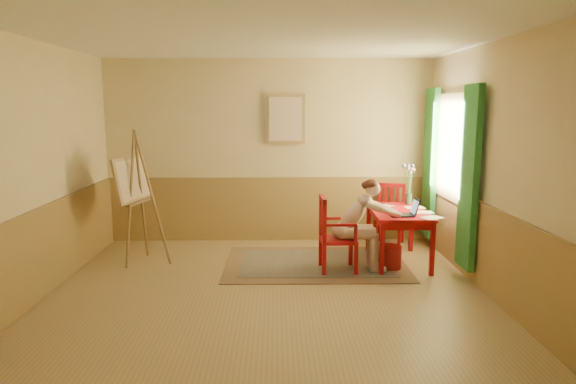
{
  "coord_description": "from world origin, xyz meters",
  "views": [
    {
      "loc": [
        0.1,
        -5.61,
        2.09
      ],
      "look_at": [
        0.25,
        0.55,
        1.05
      ],
      "focal_mm": 31.74,
      "sensor_mm": 36.0,
      "label": 1
    }
  ],
  "objects_px": {
    "chair_left": "(334,234)",
    "easel": "(134,185)",
    "laptop": "(406,212)",
    "table": "(399,217)",
    "figure": "(359,221)",
    "chair_back": "(390,215)"
  },
  "relations": [
    {
      "from": "chair_left",
      "to": "easel",
      "type": "height_order",
      "value": "easel"
    },
    {
      "from": "laptop",
      "to": "table",
      "type": "bearing_deg",
      "value": 91.31
    },
    {
      "from": "chair_left",
      "to": "table",
      "type": "bearing_deg",
      "value": 21.34
    },
    {
      "from": "table",
      "to": "easel",
      "type": "distance_m",
      "value": 3.55
    },
    {
      "from": "figure",
      "to": "laptop",
      "type": "bearing_deg",
      "value": 0.78
    },
    {
      "from": "figure",
      "to": "table",
      "type": "bearing_deg",
      "value": 30.34
    },
    {
      "from": "chair_left",
      "to": "laptop",
      "type": "xyz_separation_m",
      "value": [
        0.91,
        0.02,
        0.28
      ]
    },
    {
      "from": "figure",
      "to": "easel",
      "type": "xyz_separation_m",
      "value": [
        -2.94,
        0.46,
        0.41
      ]
    },
    {
      "from": "chair_left",
      "to": "easel",
      "type": "bearing_deg",
      "value": 169.86
    },
    {
      "from": "chair_left",
      "to": "figure",
      "type": "xyz_separation_m",
      "value": [
        0.32,
        0.01,
        0.17
      ]
    },
    {
      "from": "chair_back",
      "to": "easel",
      "type": "relative_size",
      "value": 0.51
    },
    {
      "from": "figure",
      "to": "laptop",
      "type": "relative_size",
      "value": 3.24
    },
    {
      "from": "easel",
      "to": "chair_left",
      "type": "bearing_deg",
      "value": -10.14
    },
    {
      "from": "chair_back",
      "to": "laptop",
      "type": "height_order",
      "value": "laptop"
    },
    {
      "from": "chair_left",
      "to": "figure",
      "type": "height_order",
      "value": "figure"
    },
    {
      "from": "table",
      "to": "chair_back",
      "type": "bearing_deg",
      "value": 83.98
    },
    {
      "from": "easel",
      "to": "table",
      "type": "bearing_deg",
      "value": -1.9
    },
    {
      "from": "laptop",
      "to": "easel",
      "type": "height_order",
      "value": "easel"
    },
    {
      "from": "laptop",
      "to": "easel",
      "type": "relative_size",
      "value": 0.2
    },
    {
      "from": "chair_left",
      "to": "chair_back",
      "type": "relative_size",
      "value": 1.05
    },
    {
      "from": "table",
      "to": "chair_left",
      "type": "relative_size",
      "value": 1.25
    },
    {
      "from": "table",
      "to": "chair_left",
      "type": "bearing_deg",
      "value": -158.66
    }
  ]
}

